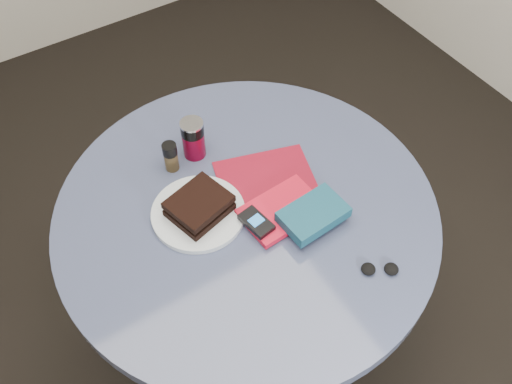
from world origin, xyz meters
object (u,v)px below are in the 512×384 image
soda_can (193,139)px  red_book (282,210)px  headphones (380,269)px  mp3_player (256,222)px  table (247,243)px  sandwich (199,206)px  novel (313,214)px  magazine (266,179)px  plate (198,213)px  pepper_grinder (171,157)px

soda_can → red_book: (0.09, -0.30, -0.05)m
soda_can → headphones: (0.19, -0.57, -0.05)m
mp3_player → headphones: bearing=-55.4°
table → mp3_player: mp3_player is taller
soda_can → mp3_player: (0.01, -0.31, -0.03)m
sandwich → novel: 0.29m
soda_can → novel: bearing=-70.0°
soda_can → magazine: (0.12, -0.19, -0.06)m
sandwich → table: bearing=-22.9°
soda_can → novel: soda_can is taller
table → plate: size_ratio=4.14×
soda_can → headphones: 0.60m
sandwich → mp3_player: (0.10, -0.11, -0.01)m
table → novel: bearing=-47.8°
magazine → mp3_player: bearing=-114.7°
table → magazine: magazine is taller
red_book → soda_can: bearing=102.6°
magazine → mp3_player: size_ratio=2.67×
sandwich → plate: bearing=135.0°
table → headphones: 0.41m
red_book → headphones: (0.10, -0.27, -0.00)m
soda_can → headphones: bearing=-71.9°
novel → headphones: 0.21m
mp3_player → headphones: (0.18, -0.26, -0.02)m
pepper_grinder → plate: bearing=-95.8°
table → pepper_grinder: bearing=112.7°
magazine → plate: bearing=-161.4°
sandwich → headphones: bearing=-53.4°
sandwich → magazine: sandwich is taller
pepper_grinder → mp3_player: bearing=-74.2°
magazine → novel: (0.02, -0.18, 0.04)m
sandwich → soda_can: size_ratio=1.42×
table → sandwich: bearing=157.1°
table → headphones: bearing=-62.8°
sandwich → red_book: bearing=-31.0°
table → magazine: size_ratio=3.92×
soda_can → mp3_player: size_ratio=1.25×
plate → novel: bearing=-37.8°
table → magazine: (0.10, 0.06, 0.17)m
plate → sandwich: size_ratio=1.43×
sandwich → headphones: 0.47m
plate → soda_can: size_ratio=2.02×
soda_can → red_book: bearing=-74.0°
pepper_grinder → magazine: pepper_grinder is taller
pepper_grinder → mp3_player: 0.31m
soda_can → red_book: 0.32m
novel → sandwich: bearing=138.5°
plate → red_book: size_ratio=1.19×
headphones → table: bearing=117.2°
mp3_player → plate: bearing=131.1°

